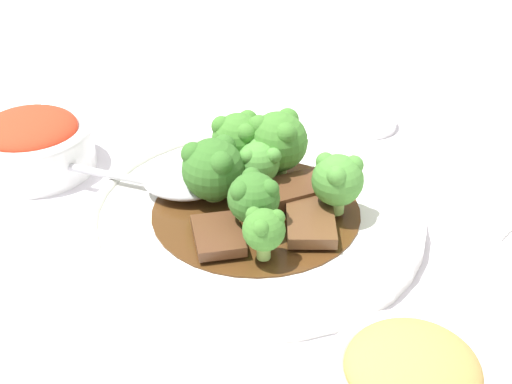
{
  "coord_description": "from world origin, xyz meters",
  "views": [
    {
      "loc": [
        -0.42,
        -0.27,
        0.36
      ],
      "look_at": [
        0.0,
        0.0,
        0.03
      ],
      "focal_mm": 50.0,
      "sensor_mm": 36.0,
      "label": 1
    }
  ],
  "objects_px": {
    "sauce_dish": "(368,121)",
    "broccoli_floret_2": "(338,179)",
    "serving_spoon": "(160,182)",
    "beef_strip_2": "(299,189)",
    "broccoli_floret_0": "(213,168)",
    "broccoli_floret_4": "(254,197)",
    "beef_strip_0": "(217,235)",
    "broccoli_floret_5": "(264,229)",
    "side_bowl_kimchi": "(32,142)",
    "broccoli_floret_3": "(239,139)",
    "beef_strip_1": "(309,223)",
    "broccoli_floret_6": "(278,140)",
    "main_plate": "(256,215)",
    "broccoli_floret_1": "(258,162)"
  },
  "relations": [
    {
      "from": "broccoli_floret_0",
      "to": "broccoli_floret_2",
      "type": "height_order",
      "value": "broccoli_floret_0"
    },
    {
      "from": "broccoli_floret_5",
      "to": "side_bowl_kimchi",
      "type": "height_order",
      "value": "broccoli_floret_5"
    },
    {
      "from": "beef_strip_2",
      "to": "broccoli_floret_1",
      "type": "height_order",
      "value": "broccoli_floret_1"
    },
    {
      "from": "beef_strip_0",
      "to": "broccoli_floret_0",
      "type": "height_order",
      "value": "broccoli_floret_0"
    },
    {
      "from": "broccoli_floret_3",
      "to": "broccoli_floret_6",
      "type": "relative_size",
      "value": 0.92
    },
    {
      "from": "side_bowl_kimchi",
      "to": "sauce_dish",
      "type": "distance_m",
      "value": 0.35
    },
    {
      "from": "broccoli_floret_4",
      "to": "broccoli_floret_0",
      "type": "bearing_deg",
      "value": 69.78
    },
    {
      "from": "beef_strip_1",
      "to": "broccoli_floret_5",
      "type": "bearing_deg",
      "value": 168.84
    },
    {
      "from": "broccoli_floret_0",
      "to": "main_plate",
      "type": "bearing_deg",
      "value": -80.33
    },
    {
      "from": "broccoli_floret_1",
      "to": "broccoli_floret_2",
      "type": "relative_size",
      "value": 0.86
    },
    {
      "from": "side_bowl_kimchi",
      "to": "beef_strip_0",
      "type": "bearing_deg",
      "value": -94.96
    },
    {
      "from": "beef_strip_0",
      "to": "broccoli_floret_0",
      "type": "bearing_deg",
      "value": 38.13
    },
    {
      "from": "main_plate",
      "to": "broccoli_floret_4",
      "type": "xyz_separation_m",
      "value": [
        -0.03,
        -0.01,
        0.04
      ]
    },
    {
      "from": "beef_strip_2",
      "to": "side_bowl_kimchi",
      "type": "bearing_deg",
      "value": 105.39
    },
    {
      "from": "beef_strip_1",
      "to": "broccoli_floret_3",
      "type": "height_order",
      "value": "broccoli_floret_3"
    },
    {
      "from": "beef_strip_1",
      "to": "broccoli_floret_0",
      "type": "relative_size",
      "value": 1.34
    },
    {
      "from": "beef_strip_0",
      "to": "broccoli_floret_0",
      "type": "xyz_separation_m",
      "value": [
        0.05,
        0.04,
        0.02
      ]
    },
    {
      "from": "broccoli_floret_0",
      "to": "broccoli_floret_3",
      "type": "relative_size",
      "value": 0.97
    },
    {
      "from": "broccoli_floret_4",
      "to": "serving_spoon",
      "type": "height_order",
      "value": "broccoli_floret_4"
    },
    {
      "from": "broccoli_floret_5",
      "to": "broccoli_floret_4",
      "type": "bearing_deg",
      "value": 44.13
    },
    {
      "from": "broccoli_floret_2",
      "to": "serving_spoon",
      "type": "xyz_separation_m",
      "value": [
        -0.05,
        0.15,
        -0.03
      ]
    },
    {
      "from": "broccoli_floret_2",
      "to": "sauce_dish",
      "type": "bearing_deg",
      "value": 16.87
    },
    {
      "from": "beef_strip_0",
      "to": "beef_strip_2",
      "type": "relative_size",
      "value": 0.86
    },
    {
      "from": "serving_spoon",
      "to": "beef_strip_2",
      "type": "bearing_deg",
      "value": -62.98
    },
    {
      "from": "beef_strip_2",
      "to": "sauce_dish",
      "type": "relative_size",
      "value": 1.14
    },
    {
      "from": "beef_strip_0",
      "to": "broccoli_floret_5",
      "type": "distance_m",
      "value": 0.05
    },
    {
      "from": "beef_strip_0",
      "to": "sauce_dish",
      "type": "height_order",
      "value": "beef_strip_0"
    },
    {
      "from": "beef_strip_2",
      "to": "broccoli_floret_0",
      "type": "height_order",
      "value": "broccoli_floret_0"
    },
    {
      "from": "beef_strip_2",
      "to": "side_bowl_kimchi",
      "type": "height_order",
      "value": "side_bowl_kimchi"
    },
    {
      "from": "beef_strip_2",
      "to": "broccoli_floret_5",
      "type": "xyz_separation_m",
      "value": [
        -0.09,
        -0.02,
        0.02
      ]
    },
    {
      "from": "broccoli_floret_3",
      "to": "broccoli_floret_4",
      "type": "xyz_separation_m",
      "value": [
        -0.07,
        -0.06,
        -0.0
      ]
    },
    {
      "from": "beef_strip_2",
      "to": "broccoli_floret_0",
      "type": "xyz_separation_m",
      "value": [
        -0.04,
        0.06,
        0.02
      ]
    },
    {
      "from": "side_bowl_kimchi",
      "to": "serving_spoon",
      "type": "bearing_deg",
      "value": -84.32
    },
    {
      "from": "serving_spoon",
      "to": "sauce_dish",
      "type": "bearing_deg",
      "value": -20.6
    },
    {
      "from": "main_plate",
      "to": "beef_strip_1",
      "type": "bearing_deg",
      "value": -92.3
    },
    {
      "from": "broccoli_floret_3",
      "to": "broccoli_floret_6",
      "type": "height_order",
      "value": "broccoli_floret_6"
    },
    {
      "from": "sauce_dish",
      "to": "broccoli_floret_2",
      "type": "bearing_deg",
      "value": -163.13
    },
    {
      "from": "broccoli_floret_1",
      "to": "broccoli_floret_2",
      "type": "xyz_separation_m",
      "value": [
        0.01,
        -0.07,
        0.0
      ]
    },
    {
      "from": "beef_strip_1",
      "to": "broccoli_floret_6",
      "type": "bearing_deg",
      "value": 48.9
    },
    {
      "from": "serving_spoon",
      "to": "side_bowl_kimchi",
      "type": "relative_size",
      "value": 1.93
    },
    {
      "from": "side_bowl_kimchi",
      "to": "broccoli_floret_3",
      "type": "bearing_deg",
      "value": -67.51
    },
    {
      "from": "beef_strip_2",
      "to": "sauce_dish",
      "type": "height_order",
      "value": "beef_strip_2"
    },
    {
      "from": "side_bowl_kimchi",
      "to": "broccoli_floret_5",
      "type": "bearing_deg",
      "value": -94.05
    },
    {
      "from": "main_plate",
      "to": "beef_strip_1",
      "type": "distance_m",
      "value": 0.05
    },
    {
      "from": "broccoli_floret_5",
      "to": "sauce_dish",
      "type": "xyz_separation_m",
      "value": [
        0.27,
        0.04,
        -0.04
      ]
    },
    {
      "from": "broccoli_floret_1",
      "to": "broccoli_floret_6",
      "type": "relative_size",
      "value": 0.74
    },
    {
      "from": "broccoli_floret_2",
      "to": "broccoli_floret_4",
      "type": "relative_size",
      "value": 1.06
    },
    {
      "from": "beef_strip_2",
      "to": "broccoli_floret_4",
      "type": "xyz_separation_m",
      "value": [
        -0.06,
        0.01,
        0.02
      ]
    },
    {
      "from": "broccoli_floret_4",
      "to": "broccoli_floret_5",
      "type": "bearing_deg",
      "value": -135.87
    },
    {
      "from": "broccoli_floret_3",
      "to": "side_bowl_kimchi",
      "type": "relative_size",
      "value": 0.48
    }
  ]
}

